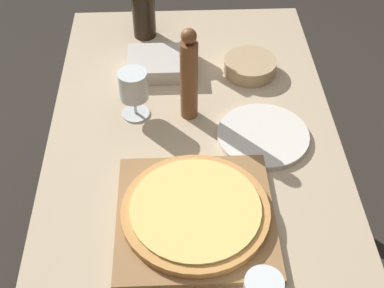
% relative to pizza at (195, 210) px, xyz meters
% --- Properties ---
extents(dining_table, '(0.74, 1.29, 0.74)m').
position_rel_pizza_xyz_m(dining_table, '(0.01, 0.22, -0.14)').
color(dining_table, tan).
rests_on(dining_table, ground_plane).
extents(cutting_board, '(0.34, 0.34, 0.02)m').
position_rel_pizza_xyz_m(cutting_board, '(-0.00, 0.00, -0.02)').
color(cutting_board, olive).
rests_on(cutting_board, dining_table).
extents(pizza, '(0.32, 0.32, 0.02)m').
position_rel_pizza_xyz_m(pizza, '(0.00, 0.00, 0.00)').
color(pizza, '#C68947').
rests_on(pizza, cutting_board).
extents(pepper_mill, '(0.05, 0.05, 0.26)m').
position_rel_pizza_xyz_m(pepper_mill, '(-0.00, 0.35, 0.10)').
color(pepper_mill, brown).
rests_on(pepper_mill, dining_table).
extents(wine_glass, '(0.07, 0.07, 0.14)m').
position_rel_pizza_xyz_m(wine_glass, '(-0.14, 0.35, 0.06)').
color(wine_glass, silver).
rests_on(wine_glass, dining_table).
extents(small_bowl, '(0.15, 0.15, 0.04)m').
position_rel_pizza_xyz_m(small_bowl, '(0.18, 0.52, -0.01)').
color(small_bowl, tan).
rests_on(small_bowl, dining_table).
extents(dinner_plate, '(0.23, 0.23, 0.01)m').
position_rel_pizza_xyz_m(dinner_plate, '(0.18, 0.25, -0.02)').
color(dinner_plate, silver).
rests_on(dinner_plate, dining_table).
extents(food_container, '(0.20, 0.15, 0.04)m').
position_rel_pizza_xyz_m(food_container, '(-0.07, 0.54, -0.01)').
color(food_container, '#BCB7AD').
rests_on(food_container, dining_table).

